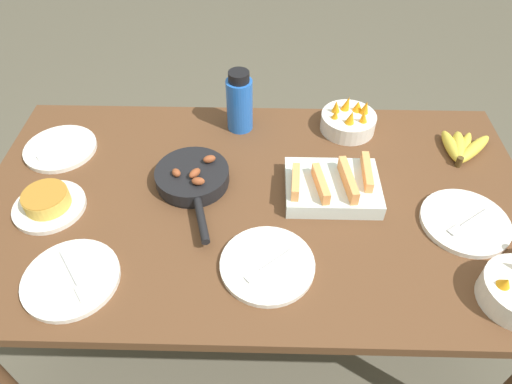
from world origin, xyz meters
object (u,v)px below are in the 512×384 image
object	(u,v)px
banana_bunch	(462,148)
melon_tray	(332,186)
empty_plate_near_front	(60,148)
empty_plate_far_right	(465,222)
fruit_bowl_mango	(349,120)
frittata_plate_center	(48,203)
water_bottle	(240,102)
skillet	(193,178)
empty_plate_far_left	(267,265)
empty_plate_mid_edge	(71,279)

from	to	relation	value
banana_bunch	melon_tray	xyz separation A→B (m)	(-0.46, -0.20, 0.01)
empty_plate_near_front	empty_plate_far_right	xyz separation A→B (m)	(1.27, -0.30, -0.00)
empty_plate_near_front	fruit_bowl_mango	xyz separation A→B (m)	(0.99, 0.14, 0.03)
frittata_plate_center	fruit_bowl_mango	distance (m)	1.02
banana_bunch	water_bottle	world-z (taller)	water_bottle
skillet	fruit_bowl_mango	size ratio (longest dim) A/B	2.00
melon_tray	empty_plate_far_right	xyz separation A→B (m)	(0.37, -0.11, -0.02)
skillet	empty_plate_far_right	size ratio (longest dim) A/B	1.51
melon_tray	empty_plate_far_left	distance (m)	0.34
empty_plate_mid_edge	fruit_bowl_mango	size ratio (longest dim) A/B	1.30
frittata_plate_center	empty_plate_mid_edge	bearing A→B (deg)	-60.44
frittata_plate_center	fruit_bowl_mango	xyz separation A→B (m)	(0.93, 0.41, 0.01)
empty_plate_near_front	empty_plate_mid_edge	xyz separation A→B (m)	(0.20, -0.52, 0.00)
empty_plate_far_left	empty_plate_far_right	xyz separation A→B (m)	(0.57, 0.16, 0.00)
melon_tray	empty_plate_far_left	bearing A→B (deg)	-125.28
skillet	water_bottle	bearing A→B (deg)	141.13
skillet	fruit_bowl_mango	distance (m)	0.59
skillet	empty_plate_mid_edge	xyz separation A→B (m)	(-0.27, -0.36, -0.02)
empty_plate_mid_edge	banana_bunch	bearing A→B (deg)	24.87
skillet	fruit_bowl_mango	world-z (taller)	fruit_bowl_mango
empty_plate_mid_edge	fruit_bowl_mango	distance (m)	1.03
frittata_plate_center	fruit_bowl_mango	size ratio (longest dim) A/B	1.10
skillet	banana_bunch	bearing A→B (deg)	86.34
empty_plate_near_front	water_bottle	size ratio (longest dim) A/B	1.08
frittata_plate_center	empty_plate_far_left	size ratio (longest dim) A/B	0.83
frittata_plate_center	water_bottle	world-z (taller)	water_bottle
frittata_plate_center	skillet	bearing A→B (deg)	15.22
banana_bunch	empty_plate_mid_edge	size ratio (longest dim) A/B	0.73
banana_bunch	skillet	size ratio (longest dim) A/B	0.48
melon_tray	frittata_plate_center	bearing A→B (deg)	-174.45
melon_tray	skillet	bearing A→B (deg)	175.87
melon_tray	water_bottle	distance (m)	0.45
melon_tray	empty_plate_mid_edge	xyz separation A→B (m)	(-0.70, -0.33, -0.02)
empty_plate_far_right	empty_plate_mid_edge	size ratio (longest dim) A/B	1.01
empty_plate_far_left	empty_plate_near_front	bearing A→B (deg)	146.87
skillet	empty_plate_mid_edge	size ratio (longest dim) A/B	1.53
empty_plate_far_right	fruit_bowl_mango	xyz separation A→B (m)	(-0.29, 0.44, 0.03)
frittata_plate_center	fruit_bowl_mango	world-z (taller)	fruit_bowl_mango
melon_tray	fruit_bowl_mango	distance (m)	0.34
banana_bunch	empty_plate_near_front	bearing A→B (deg)	-179.10
empty_plate_far_left	empty_plate_far_right	world-z (taller)	same
empty_plate_far_right	fruit_bowl_mango	world-z (taller)	fruit_bowl_mango
banana_bunch	empty_plate_mid_edge	world-z (taller)	banana_bunch
melon_tray	water_bottle	world-z (taller)	water_bottle
water_bottle	melon_tray	bearing A→B (deg)	-47.87
banana_bunch	empty_plate_far_right	world-z (taller)	banana_bunch
skillet	melon_tray	bearing A→B (deg)	71.10
melon_tray	fruit_bowl_mango	size ratio (longest dim) A/B	1.48
banana_bunch	empty_plate_near_front	distance (m)	1.36
skillet	empty_plate_far_left	world-z (taller)	skillet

